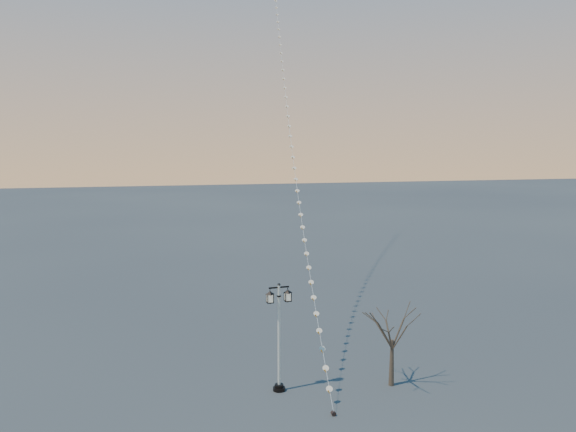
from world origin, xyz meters
name	(u,v)px	position (x,y,z in m)	size (l,w,h in m)	color
ground	(289,403)	(0.00, 0.00, 0.00)	(300.00, 300.00, 0.00)	#404241
street_lamp	(279,332)	(-0.09, 1.52, 3.00)	(1.37, 0.60, 5.42)	black
bare_tree	(392,328)	(5.54, 0.72, 3.00)	(2.60, 2.60, 4.32)	#453527
kite_train	(290,101)	(5.60, 21.00, 15.58)	(8.52, 45.97, 31.36)	black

